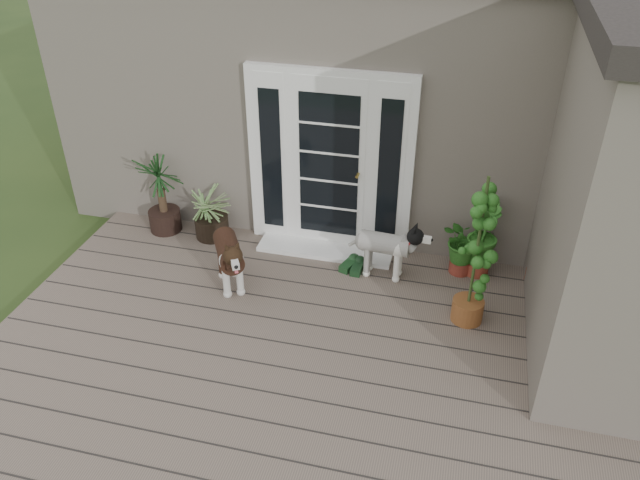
# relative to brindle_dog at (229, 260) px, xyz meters

# --- Properties ---
(deck) EXTENTS (6.20, 4.60, 0.12)m
(deck) POSITION_rel_brindle_dog_xyz_m (1.04, -1.09, -0.40)
(deck) COLOR #6B5B4C
(deck) RESTS_ON ground
(house_main) EXTENTS (7.40, 4.00, 3.10)m
(house_main) POSITION_rel_brindle_dog_xyz_m (1.04, 3.16, 1.09)
(house_main) COLOR #665E54
(house_main) RESTS_ON ground
(door_unit) EXTENTS (1.90, 0.14, 2.15)m
(door_unit) POSITION_rel_brindle_dog_xyz_m (0.84, 1.11, 0.74)
(door_unit) COLOR white
(door_unit) RESTS_ON deck
(door_step) EXTENTS (1.60, 0.40, 0.05)m
(door_step) POSITION_rel_brindle_dog_xyz_m (0.84, 0.91, -0.31)
(door_step) COLOR white
(door_step) RESTS_ON deck
(brindle_dog) EXTENTS (0.70, 0.87, 0.67)m
(brindle_dog) POSITION_rel_brindle_dog_xyz_m (0.00, 0.00, 0.00)
(brindle_dog) COLOR #3B2115
(brindle_dog) RESTS_ON deck
(white_dog) EXTENTS (0.76, 0.36, 0.62)m
(white_dog) POSITION_rel_brindle_dog_xyz_m (1.59, 0.61, -0.03)
(white_dog) COLOR silver
(white_dog) RESTS_ON deck
(spider_plant) EXTENTS (0.90, 0.90, 0.73)m
(spider_plant) POSITION_rel_brindle_dog_xyz_m (-0.60, 0.91, 0.03)
(spider_plant) COLOR #86975D
(spider_plant) RESTS_ON deck
(yucca) EXTENTS (0.96, 0.96, 1.07)m
(yucca) POSITION_rel_brindle_dog_xyz_m (-1.22, 0.91, 0.20)
(yucca) COLOR black
(yucca) RESTS_ON deck
(herb_a) EXTENTS (0.69, 0.69, 0.63)m
(herb_a) POSITION_rel_brindle_dog_xyz_m (2.42, 0.88, -0.02)
(herb_a) COLOR #285819
(herb_a) RESTS_ON deck
(herb_b) EXTENTS (0.57, 0.57, 0.68)m
(herb_b) POSITION_rel_brindle_dog_xyz_m (2.61, 0.91, 0.00)
(herb_b) COLOR #17521B
(herb_b) RESTS_ON deck
(herb_c) EXTENTS (0.47, 0.47, 0.52)m
(herb_c) POSITION_rel_brindle_dog_xyz_m (3.29, 0.91, -0.08)
(herb_c) COLOR #1D5B1A
(herb_c) RESTS_ON deck
(sapling) EXTENTS (0.60, 0.60, 1.70)m
(sapling) POSITION_rel_brindle_dog_xyz_m (2.54, 0.04, 0.51)
(sapling) COLOR #285D1A
(sapling) RESTS_ON deck
(clog_left) EXTENTS (0.18, 0.35, 0.10)m
(clog_left) POSITION_rel_brindle_dog_xyz_m (1.29, 0.63, -0.29)
(clog_left) COLOR black
(clog_left) RESTS_ON deck
(clog_right) EXTENTS (0.26, 0.38, 0.10)m
(clog_right) POSITION_rel_brindle_dog_xyz_m (1.19, 0.66, -0.28)
(clog_right) COLOR #17391A
(clog_right) RESTS_ON deck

